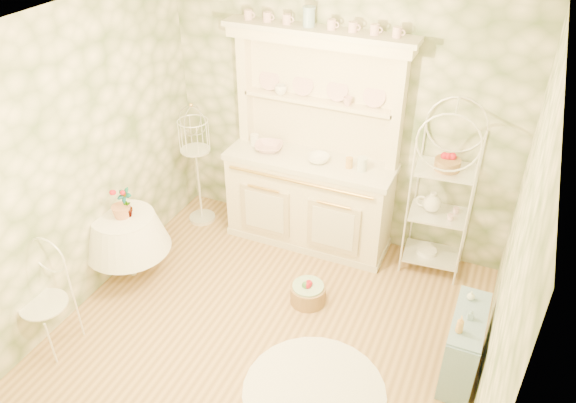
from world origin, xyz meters
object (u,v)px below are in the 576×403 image
at_px(cafe_chair, 44,305).
at_px(birdcage_stand, 197,169).
at_px(side_shelf, 463,347).
at_px(round_table, 128,244).
at_px(bakers_rack, 443,188).
at_px(floor_basket, 308,294).
at_px(kitchen_dresser, 310,147).

distance_m(cafe_chair, birdcage_stand, 2.19).
bearing_deg(side_shelf, round_table, 176.12).
height_order(cafe_chair, birdcage_stand, birdcage_stand).
height_order(bakers_rack, cafe_chair, bakers_rack).
distance_m(bakers_rack, round_table, 3.11).
distance_m(side_shelf, cafe_chair, 3.49).
distance_m(birdcage_stand, floor_basket, 1.91).
xyz_separation_m(kitchen_dresser, cafe_chair, (-1.48, -2.31, -0.70)).
bearing_deg(side_shelf, kitchen_dresser, 141.58).
distance_m(round_table, birdcage_stand, 1.18).
bearing_deg(round_table, side_shelf, 1.10).
relative_size(side_shelf, birdcage_stand, 0.50).
relative_size(kitchen_dresser, floor_basket, 7.82).
distance_m(cafe_chair, floor_basket, 2.33).
distance_m(round_table, floor_basket, 1.83).
xyz_separation_m(side_shelf, floor_basket, (-1.46, 0.28, -0.19)).
distance_m(bakers_rack, birdcage_stand, 2.64).
xyz_separation_m(cafe_chair, floor_basket, (1.85, 1.38, -0.35)).
bearing_deg(cafe_chair, round_table, 84.30).
bearing_deg(kitchen_dresser, bakers_rack, 2.70).
relative_size(kitchen_dresser, round_table, 3.00).
xyz_separation_m(kitchen_dresser, floor_basket, (0.37, -0.93, -1.05)).
bearing_deg(birdcage_stand, round_table, -96.74).
bearing_deg(cafe_chair, bakers_rack, 38.26).
bearing_deg(kitchen_dresser, side_shelf, -33.44).
height_order(kitchen_dresser, floor_basket, kitchen_dresser).
bearing_deg(birdcage_stand, floor_basket, -25.79).
distance_m(kitchen_dresser, birdcage_stand, 1.37).
relative_size(bakers_rack, floor_basket, 6.50).
xyz_separation_m(side_shelf, cafe_chair, (-3.31, -1.10, 0.16)).
relative_size(kitchen_dresser, side_shelf, 3.46).
xyz_separation_m(side_shelf, birdcage_stand, (-3.11, 1.07, 0.38)).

